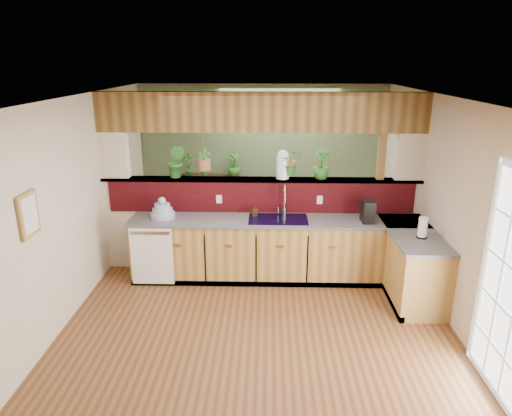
{
  "coord_description": "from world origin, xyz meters",
  "views": [
    {
      "loc": [
        0.1,
        -5.02,
        3.02
      ],
      "look_at": [
        -0.05,
        0.7,
        1.15
      ],
      "focal_mm": 32.0,
      "sensor_mm": 36.0,
      "label": 1
    }
  ],
  "objects_px": {
    "paper_towel": "(423,228)",
    "glass_jar": "(283,164)",
    "faucet": "(284,199)",
    "coffee_maker": "(368,212)",
    "soap_dispenser": "(255,210)",
    "shelving_console": "(216,198)",
    "dish_stack": "(163,211)"
  },
  "relations": [
    {
      "from": "dish_stack",
      "to": "paper_towel",
      "type": "xyz_separation_m",
      "value": [
        3.4,
        -0.67,
        0.04
      ]
    },
    {
      "from": "faucet",
      "to": "dish_stack",
      "type": "xyz_separation_m",
      "value": [
        -1.71,
        -0.13,
        -0.15
      ]
    },
    {
      "from": "faucet",
      "to": "coffee_maker",
      "type": "xyz_separation_m",
      "value": [
        1.14,
        -0.22,
        -0.11
      ]
    },
    {
      "from": "coffee_maker",
      "to": "glass_jar",
      "type": "distance_m",
      "value": 1.36
    },
    {
      "from": "dish_stack",
      "to": "paper_towel",
      "type": "height_order",
      "value": "dish_stack"
    },
    {
      "from": "faucet",
      "to": "dish_stack",
      "type": "height_order",
      "value": "faucet"
    },
    {
      "from": "coffee_maker",
      "to": "shelving_console",
      "type": "xyz_separation_m",
      "value": [
        -2.36,
        2.34,
        -0.54
      ]
    },
    {
      "from": "soap_dispenser",
      "to": "glass_jar",
      "type": "height_order",
      "value": "glass_jar"
    },
    {
      "from": "dish_stack",
      "to": "shelving_console",
      "type": "distance_m",
      "value": 2.35
    },
    {
      "from": "glass_jar",
      "to": "shelving_console",
      "type": "height_order",
      "value": "glass_jar"
    },
    {
      "from": "dish_stack",
      "to": "coffee_maker",
      "type": "bearing_deg",
      "value": -1.87
    },
    {
      "from": "dish_stack",
      "to": "soap_dispenser",
      "type": "xyz_separation_m",
      "value": [
        1.29,
        0.1,
        -0.01
      ]
    },
    {
      "from": "coffee_maker",
      "to": "shelving_console",
      "type": "bearing_deg",
      "value": 134.36
    },
    {
      "from": "dish_stack",
      "to": "soap_dispenser",
      "type": "relative_size",
      "value": 1.96
    },
    {
      "from": "paper_towel",
      "to": "shelving_console",
      "type": "xyz_separation_m",
      "value": [
        -2.92,
        2.92,
        -0.53
      ]
    },
    {
      "from": "dish_stack",
      "to": "glass_jar",
      "type": "distance_m",
      "value": 1.82
    },
    {
      "from": "soap_dispenser",
      "to": "coffee_maker",
      "type": "xyz_separation_m",
      "value": [
        1.55,
        -0.2,
        0.05
      ]
    },
    {
      "from": "faucet",
      "to": "soap_dispenser",
      "type": "relative_size",
      "value": 2.61
    },
    {
      "from": "coffee_maker",
      "to": "paper_towel",
      "type": "relative_size",
      "value": 1.06
    },
    {
      "from": "coffee_maker",
      "to": "dish_stack",
      "type": "bearing_deg",
      "value": 177.25
    },
    {
      "from": "soap_dispenser",
      "to": "shelving_console",
      "type": "bearing_deg",
      "value": 110.67
    },
    {
      "from": "coffee_maker",
      "to": "shelving_console",
      "type": "height_order",
      "value": "coffee_maker"
    },
    {
      "from": "soap_dispenser",
      "to": "paper_towel",
      "type": "distance_m",
      "value": 2.25
    },
    {
      "from": "dish_stack",
      "to": "paper_towel",
      "type": "distance_m",
      "value": 3.47
    },
    {
      "from": "faucet",
      "to": "soap_dispenser",
      "type": "bearing_deg",
      "value": -176.31
    },
    {
      "from": "faucet",
      "to": "glass_jar",
      "type": "bearing_deg",
      "value": 95.49
    },
    {
      "from": "dish_stack",
      "to": "glass_jar",
      "type": "relative_size",
      "value": 0.83
    },
    {
      "from": "glass_jar",
      "to": "coffee_maker",
      "type": "bearing_deg",
      "value": -20.91
    },
    {
      "from": "paper_towel",
      "to": "glass_jar",
      "type": "relative_size",
      "value": 0.69
    },
    {
      "from": "shelving_console",
      "to": "soap_dispenser",
      "type": "bearing_deg",
      "value": -48.63
    },
    {
      "from": "paper_towel",
      "to": "shelving_console",
      "type": "distance_m",
      "value": 4.16
    },
    {
      "from": "faucet",
      "to": "soap_dispenser",
      "type": "height_order",
      "value": "faucet"
    }
  ]
}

